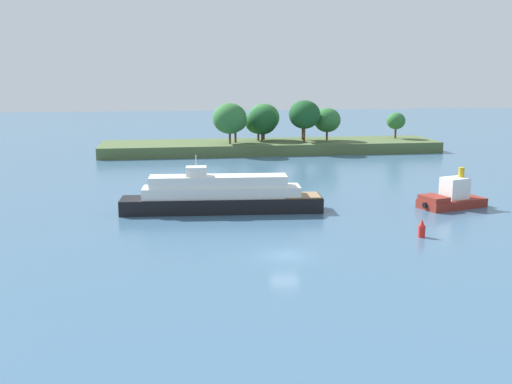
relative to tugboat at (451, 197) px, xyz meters
name	(u,v)px	position (x,y,z in m)	size (l,w,h in m)	color
ground_plane	(285,256)	(-24.11, -16.65, -1.23)	(400.00, 400.00, 0.00)	#3D607F
treeline_island	(272,135)	(-12.83, 54.10, 2.21)	(68.44, 13.82, 10.55)	#4C6038
tugboat	(451,197)	(0.00, 0.00, 0.00)	(8.94, 5.93, 4.87)	maroon
white_riverboat	(221,196)	(-28.18, 1.78, 0.66)	(24.06, 5.83, 6.87)	black
fishing_skiff	(131,203)	(-39.09, 7.14, -0.99)	(2.35, 5.54, 0.94)	maroon
channel_buoy_red	(422,229)	(-9.19, -12.54, -0.42)	(0.70, 0.70, 1.90)	red
channel_buoy_green	(231,179)	(-25.25, 18.76, -0.42)	(0.70, 0.70, 1.90)	green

